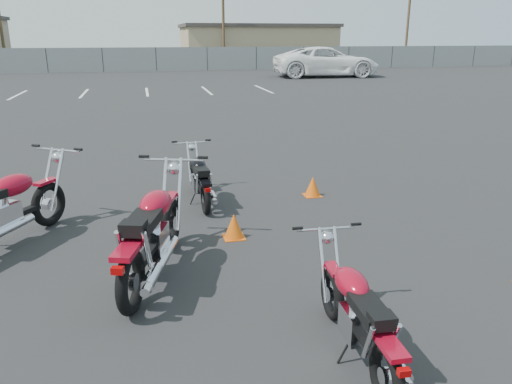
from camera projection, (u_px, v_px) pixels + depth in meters
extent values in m
plane|color=black|center=(251.00, 254.00, 6.49)|extent=(120.00, 120.00, 0.00)
torus|color=black|center=(49.00, 204.00, 7.38)|extent=(0.45, 0.63, 0.66)
cylinder|color=silver|center=(49.00, 204.00, 7.38)|extent=(0.19, 0.21, 0.18)
cube|color=black|center=(6.00, 219.00, 6.65)|extent=(0.71, 1.04, 0.07)
cube|color=silver|center=(2.00, 216.00, 6.58)|extent=(0.48, 0.52, 0.33)
cylinder|color=silver|center=(0.00, 202.00, 6.52)|extent=(0.33, 0.35, 0.29)
ellipsoid|color=maroon|center=(13.00, 185.00, 6.70)|extent=(0.63, 0.72, 0.28)
cube|color=maroon|center=(46.00, 182.00, 7.28)|extent=(0.32, 0.39, 0.04)
cylinder|color=silver|center=(57.00, 180.00, 7.36)|extent=(0.28, 0.40, 0.87)
cylinder|color=silver|center=(47.00, 178.00, 7.43)|extent=(0.28, 0.40, 0.87)
sphere|color=silver|center=(58.00, 157.00, 7.47)|extent=(0.24, 0.24, 0.18)
cylinder|color=silver|center=(58.00, 150.00, 7.45)|extent=(0.67, 0.44, 0.03)
cylinder|color=black|center=(78.00, 149.00, 7.30)|extent=(0.13, 0.10, 0.04)
cylinder|color=black|center=(36.00, 146.00, 7.54)|extent=(0.13, 0.10, 0.04)
torus|color=black|center=(195.00, 178.00, 9.01)|extent=(0.11, 0.52, 0.52)
cylinder|color=silver|center=(195.00, 178.00, 9.01)|extent=(0.09, 0.14, 0.14)
torus|color=black|center=(206.00, 199.00, 7.85)|extent=(0.11, 0.52, 0.52)
cylinder|color=silver|center=(206.00, 199.00, 7.85)|extent=(0.09, 0.14, 0.14)
cube|color=black|center=(200.00, 186.00, 8.42)|extent=(0.12, 0.92, 0.05)
cube|color=silver|center=(200.00, 183.00, 8.36)|extent=(0.25, 0.34, 0.26)
cylinder|color=silver|center=(200.00, 174.00, 8.32)|extent=(0.18, 0.22, 0.23)
ellipsoid|color=black|center=(198.00, 164.00, 8.46)|extent=(0.28, 0.51, 0.22)
cube|color=black|center=(201.00, 172.00, 8.08)|extent=(0.24, 0.49, 0.09)
cube|color=black|center=(203.00, 173.00, 7.87)|extent=(0.20, 0.16, 0.10)
cube|color=black|center=(205.00, 182.00, 7.75)|extent=(0.17, 0.37, 0.04)
cube|color=black|center=(194.00, 163.00, 8.93)|extent=(0.12, 0.30, 0.03)
cylinder|color=silver|center=(210.00, 183.00, 7.93)|extent=(0.05, 0.16, 0.34)
cylinder|color=silver|center=(197.00, 184.00, 7.88)|extent=(0.05, 0.16, 0.34)
cylinder|color=silver|center=(210.00, 192.00, 8.23)|extent=(0.11, 0.96, 0.11)
cylinder|color=silver|center=(213.00, 196.00, 7.97)|extent=(0.11, 0.31, 0.11)
cylinder|color=silver|center=(197.00, 161.00, 9.04)|extent=(0.05, 0.35, 0.69)
cylinder|color=silver|center=(189.00, 162.00, 9.00)|extent=(0.05, 0.35, 0.69)
sphere|color=silver|center=(192.00, 147.00, 9.08)|extent=(0.14, 0.14, 0.14)
cylinder|color=silver|center=(191.00, 143.00, 9.07)|extent=(0.61, 0.05, 0.03)
cylinder|color=black|center=(208.00, 140.00, 9.12)|extent=(0.11, 0.03, 0.03)
cylinder|color=black|center=(175.00, 142.00, 8.97)|extent=(0.11, 0.03, 0.03)
cylinder|color=black|center=(194.00, 197.00, 8.36)|extent=(0.14, 0.03, 0.26)
cube|color=#990505|center=(208.00, 190.00, 7.56)|extent=(0.09, 0.06, 0.05)
torus|color=black|center=(171.00, 223.00, 6.61)|extent=(0.32, 0.69, 0.69)
cylinder|color=silver|center=(171.00, 223.00, 6.61)|extent=(0.16, 0.21, 0.18)
torus|color=black|center=(131.00, 282.00, 5.04)|extent=(0.32, 0.69, 0.69)
cylinder|color=silver|center=(131.00, 282.00, 5.04)|extent=(0.16, 0.21, 0.18)
cube|color=black|center=(153.00, 245.00, 5.81)|extent=(0.47, 1.18, 0.07)
cube|color=silver|center=(151.00, 241.00, 5.74)|extent=(0.43, 0.51, 0.34)
cylinder|color=silver|center=(150.00, 225.00, 5.67)|extent=(0.30, 0.34, 0.30)
ellipsoid|color=maroon|center=(156.00, 204.00, 5.88)|extent=(0.53, 0.74, 0.29)
cube|color=black|center=(142.00, 222.00, 5.36)|extent=(0.47, 0.69, 0.11)
cube|color=black|center=(133.00, 228.00, 5.08)|extent=(0.30, 0.27, 0.14)
cube|color=maroon|center=(127.00, 250.00, 4.91)|extent=(0.34, 0.52, 0.06)
cube|color=maroon|center=(169.00, 197.00, 6.50)|extent=(0.26, 0.42, 0.05)
cylinder|color=silver|center=(147.00, 249.00, 5.10)|extent=(0.12, 0.22, 0.45)
cylinder|color=silver|center=(121.00, 249.00, 5.12)|extent=(0.12, 0.22, 0.45)
cylinder|color=silver|center=(161.00, 264.00, 5.49)|extent=(0.47, 1.23, 0.15)
cylinder|color=silver|center=(152.00, 277.00, 5.14)|extent=(0.25, 0.43, 0.15)
cylinder|color=silver|center=(179.00, 194.00, 6.63)|extent=(0.18, 0.45, 0.90)
cylinder|color=silver|center=(164.00, 193.00, 6.64)|extent=(0.18, 0.45, 0.90)
sphere|color=silver|center=(174.00, 168.00, 6.72)|extent=(0.23, 0.23, 0.18)
cylinder|color=silver|center=(174.00, 160.00, 6.70)|extent=(0.77, 0.27, 0.03)
cylinder|color=black|center=(203.00, 157.00, 6.64)|extent=(0.14, 0.08, 0.04)
cylinder|color=black|center=(144.00, 156.00, 6.70)|extent=(0.14, 0.08, 0.04)
cylinder|color=black|center=(138.00, 266.00, 5.78)|extent=(0.18, 0.08, 0.34)
cube|color=#990505|center=(118.00, 271.00, 4.65)|extent=(0.13, 0.10, 0.07)
torus|color=black|center=(332.00, 294.00, 4.96)|extent=(0.12, 0.53, 0.53)
cylinder|color=silver|center=(332.00, 294.00, 4.96)|extent=(0.09, 0.14, 0.14)
torus|color=black|center=(386.00, 376.00, 3.77)|extent=(0.12, 0.53, 0.53)
cylinder|color=silver|center=(386.00, 376.00, 3.77)|extent=(0.09, 0.14, 0.14)
cube|color=black|center=(356.00, 326.00, 4.35)|extent=(0.13, 0.92, 0.05)
cube|color=silver|center=(358.00, 323.00, 4.30)|extent=(0.26, 0.34, 0.26)
cylinder|color=silver|center=(359.00, 307.00, 4.25)|extent=(0.18, 0.23, 0.23)
ellipsoid|color=maroon|center=(352.00, 283.00, 4.40)|extent=(0.29, 0.52, 0.22)
cube|color=black|center=(370.00, 310.00, 4.01)|extent=(0.25, 0.49, 0.09)
cube|color=black|center=(382.00, 321.00, 3.80)|extent=(0.20, 0.17, 0.11)
cube|color=maroon|center=(390.00, 346.00, 3.67)|extent=(0.17, 0.37, 0.04)
cube|color=maroon|center=(333.00, 269.00, 4.88)|extent=(0.13, 0.30, 0.04)
cylinder|color=silver|center=(394.00, 340.00, 3.84)|extent=(0.05, 0.16, 0.34)
cylinder|color=silver|center=(368.00, 343.00, 3.81)|extent=(0.05, 0.16, 0.34)
cylinder|color=silver|center=(383.00, 347.00, 4.15)|extent=(0.12, 0.97, 0.11)
cylinder|color=silver|center=(398.00, 366.00, 3.88)|extent=(0.12, 0.31, 0.12)
cylinder|color=silver|center=(338.00, 263.00, 4.99)|extent=(0.05, 0.35, 0.69)
cylinder|color=silver|center=(322.00, 265.00, 4.96)|extent=(0.05, 0.35, 0.69)
sphere|color=silver|center=(327.00, 237.00, 5.04)|extent=(0.15, 0.15, 0.14)
cylinder|color=silver|center=(326.00, 229.00, 5.03)|extent=(0.61, 0.05, 0.03)
cylinder|color=black|center=(356.00, 224.00, 5.05)|extent=(0.11, 0.04, 0.03)
cylinder|color=black|center=(298.00, 228.00, 4.95)|extent=(0.11, 0.04, 0.03)
cylinder|color=black|center=(345.00, 350.00, 4.30)|extent=(0.14, 0.03, 0.26)
cube|color=#990505|center=(404.00, 372.00, 3.47)|extent=(0.09, 0.06, 0.05)
cone|color=#DD560B|center=(313.00, 186.00, 8.79)|extent=(0.27, 0.27, 0.34)
cube|color=#DD560B|center=(312.00, 195.00, 8.85)|extent=(0.29, 0.29, 0.01)
cone|color=#DD560B|center=(234.00, 226.00, 6.96)|extent=(0.27, 0.27, 0.34)
cube|color=#DD560B|center=(234.00, 237.00, 7.02)|extent=(0.30, 0.30, 0.01)
cube|color=slate|center=(156.00, 59.00, 38.77)|extent=(80.00, 0.04, 1.80)
cylinder|color=black|center=(47.00, 60.00, 37.09)|extent=(0.06, 0.06, 1.80)
cylinder|color=black|center=(103.00, 60.00, 37.93)|extent=(0.06, 0.06, 1.80)
cylinder|color=black|center=(156.00, 59.00, 38.77)|extent=(0.06, 0.06, 1.80)
cylinder|color=black|center=(207.00, 59.00, 39.61)|extent=(0.06, 0.06, 1.80)
cylinder|color=black|center=(256.00, 58.00, 40.45)|extent=(0.06, 0.06, 1.80)
cylinder|color=black|center=(303.00, 58.00, 41.29)|extent=(0.06, 0.06, 1.80)
cylinder|color=black|center=(348.00, 57.00, 42.14)|extent=(0.06, 0.06, 1.80)
cylinder|color=black|center=(392.00, 57.00, 42.98)|extent=(0.06, 0.06, 1.80)
cylinder|color=black|center=(433.00, 56.00, 43.82)|extent=(0.06, 0.06, 1.80)
cylinder|color=black|center=(474.00, 56.00, 44.66)|extent=(0.06, 0.06, 1.80)
cylinder|color=black|center=(512.00, 56.00, 45.50)|extent=(0.06, 0.06, 1.80)
cube|color=tan|center=(256.00, 46.00, 49.00)|extent=(14.00, 9.00, 3.40)
cube|color=#3E3834|center=(256.00, 26.00, 48.45)|extent=(14.40, 9.40, 0.30)
cylinder|color=#453320|center=(223.00, 13.00, 42.67)|extent=(0.24, 0.24, 9.00)
cylinder|color=#453320|center=(409.00, 15.00, 47.38)|extent=(0.24, 0.24, 9.00)
cube|color=silver|center=(18.00, 95.00, 23.62)|extent=(0.12, 4.00, 0.01)
cube|color=silver|center=(84.00, 93.00, 24.25)|extent=(0.12, 4.00, 0.01)
cube|color=silver|center=(147.00, 92.00, 24.88)|extent=(0.12, 4.00, 0.01)
cube|color=silver|center=(207.00, 90.00, 25.51)|extent=(0.12, 4.00, 0.01)
cube|color=silver|center=(264.00, 89.00, 26.14)|extent=(0.12, 4.00, 0.01)
imported|color=white|center=(327.00, 53.00, 33.34)|extent=(3.79, 8.38, 3.11)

